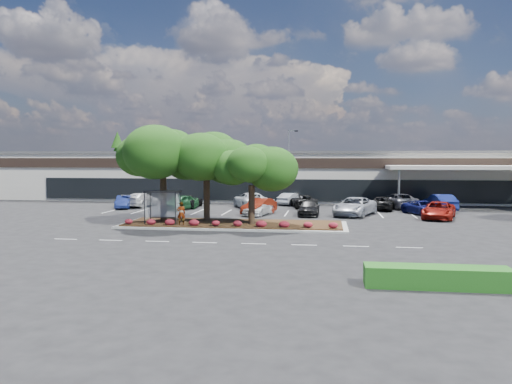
# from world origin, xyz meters

# --- Properties ---
(ground) EXTENTS (160.00, 160.00, 0.00)m
(ground) POSITION_xyz_m (0.00, 0.00, 0.00)
(ground) COLOR black
(ground) RESTS_ON ground
(retail_store) EXTENTS (80.40, 25.20, 6.25)m
(retail_store) POSITION_xyz_m (0.06, 33.91, 3.15)
(retail_store) COLOR beige
(retail_store) RESTS_ON ground
(landscape_island) EXTENTS (18.00, 6.00, 0.26)m
(landscape_island) POSITION_xyz_m (-2.00, 4.00, 0.12)
(landscape_island) COLOR #A4A49F
(landscape_island) RESTS_ON ground
(lane_markings) EXTENTS (33.12, 20.06, 0.01)m
(lane_markings) POSITION_xyz_m (-0.14, 10.42, 0.01)
(lane_markings) COLOR silver
(lane_markings) RESTS_ON ground
(shrub_row) EXTENTS (17.00, 0.80, 0.50)m
(shrub_row) POSITION_xyz_m (-2.00, 1.90, 0.51)
(shrub_row) COLOR maroon
(shrub_row) RESTS_ON landscape_island
(bus_shelter) EXTENTS (2.75, 1.55, 2.59)m
(bus_shelter) POSITION_xyz_m (-7.50, 2.95, 2.31)
(bus_shelter) COLOR black
(bus_shelter) RESTS_ON landscape_island
(island_tree_west) EXTENTS (7.20, 7.20, 7.89)m
(island_tree_west) POSITION_xyz_m (-8.00, 4.50, 4.21)
(island_tree_west) COLOR #133C0E
(island_tree_west) RESTS_ON landscape_island
(island_tree_mid) EXTENTS (6.60, 6.60, 7.32)m
(island_tree_mid) POSITION_xyz_m (-4.50, 5.20, 3.92)
(island_tree_mid) COLOR #133C0E
(island_tree_mid) RESTS_ON landscape_island
(island_tree_east) EXTENTS (5.80, 5.80, 6.50)m
(island_tree_east) POSITION_xyz_m (-0.50, 3.70, 3.51)
(island_tree_east) COLOR #133C0E
(island_tree_east) RESTS_ON landscape_island
(hedge_south_east) EXTENTS (6.00, 1.30, 0.90)m
(hedge_south_east) POSITION_xyz_m (10.00, -13.50, 0.45)
(hedge_south_east) COLOR #1B5412
(hedge_south_east) RESTS_ON ground
(conifer_north_west) EXTENTS (4.40, 4.40, 10.00)m
(conifer_north_west) POSITION_xyz_m (-30.00, 46.00, 5.00)
(conifer_north_west) COLOR #133C0E
(conifer_north_west) RESTS_ON ground
(person_waiting) EXTENTS (0.74, 0.59, 1.78)m
(person_waiting) POSITION_xyz_m (-5.82, 2.24, 1.15)
(person_waiting) COLOR #594C47
(person_waiting) RESTS_ON landscape_island
(light_pole) EXTENTS (1.43, 0.52, 9.00)m
(light_pole) POSITION_xyz_m (0.69, 27.99, 3.96)
(light_pole) COLOR #A4A49F
(light_pole) RESTS_ON ground
(car_0) EXTENTS (2.48, 4.41, 1.37)m
(car_0) POSITION_xyz_m (-16.27, 15.92, 0.69)
(car_0) COLOR navy
(car_0) RESTS_ON ground
(car_1) EXTENTS (3.46, 5.03, 1.59)m
(car_1) POSITION_xyz_m (-9.77, 15.12, 0.79)
(car_1) COLOR #1C4B29
(car_1) RESTS_ON ground
(car_3) EXTENTS (2.99, 5.07, 1.38)m
(car_3) POSITION_xyz_m (-1.08, 11.88, 0.69)
(car_3) COLOR silver
(car_3) RESTS_ON ground
(car_4) EXTENTS (3.14, 4.98, 1.55)m
(car_4) POSITION_xyz_m (-1.05, 12.19, 0.77)
(car_4) COLOR maroon
(car_4) RESTS_ON ground
(car_5) EXTENTS (2.01, 4.81, 1.39)m
(car_5) POSITION_xyz_m (3.73, 12.09, 0.69)
(car_5) COLOR black
(car_5) RESTS_ON ground
(car_6) EXTENTS (4.85, 6.78, 1.72)m
(car_6) POSITION_xyz_m (8.01, 12.65, 0.86)
(car_6) COLOR #A9ACB4
(car_6) RESTS_ON ground
(car_7) EXTENTS (4.07, 6.03, 1.54)m
(car_7) POSITION_xyz_m (15.32, 11.05, 0.77)
(car_7) COLOR maroon
(car_7) RESTS_ON ground
(car_8) EXTENTS (3.93, 5.27, 1.33)m
(car_8) POSITION_xyz_m (14.57, 14.29, 0.67)
(car_8) COLOR navy
(car_8) RESTS_ON ground
(car_9) EXTENTS (3.03, 5.61, 1.54)m
(car_9) POSITION_xyz_m (-15.04, 17.93, 0.77)
(car_9) COLOR silver
(car_9) RESTS_ON ground
(car_10) EXTENTS (2.28, 4.91, 1.36)m
(car_10) POSITION_xyz_m (-9.60, 17.76, 0.68)
(car_10) COLOR black
(car_10) RESTS_ON ground
(car_11) EXTENTS (5.03, 6.76, 1.71)m
(car_11) POSITION_xyz_m (-2.75, 17.93, 0.85)
(car_11) COLOR silver
(car_11) RESTS_ON ground
(car_12) EXTENTS (2.96, 4.44, 1.38)m
(car_12) POSITION_xyz_m (1.25, 22.34, 0.69)
(car_12) COLOR #AEB1BA
(car_12) RESTS_ON ground
(car_13) EXTENTS (3.36, 5.49, 1.42)m
(car_13) POSITION_xyz_m (2.89, 19.32, 0.71)
(car_13) COLOR black
(car_13) RESTS_ON ground
(car_15) EXTENTS (3.54, 5.51, 1.42)m
(car_15) POSITION_xyz_m (11.22, 18.13, 0.71)
(car_15) COLOR black
(car_15) RESTS_ON ground
(car_16) EXTENTS (4.25, 6.34, 1.61)m
(car_16) POSITION_xyz_m (13.04, 20.23, 0.81)
(car_16) COLOR slate
(car_16) RESTS_ON ground
(car_17) EXTENTS (2.64, 5.46, 1.72)m
(car_17) POSITION_xyz_m (16.94, 18.07, 0.86)
(car_17) COLOR navy
(car_17) RESTS_ON ground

